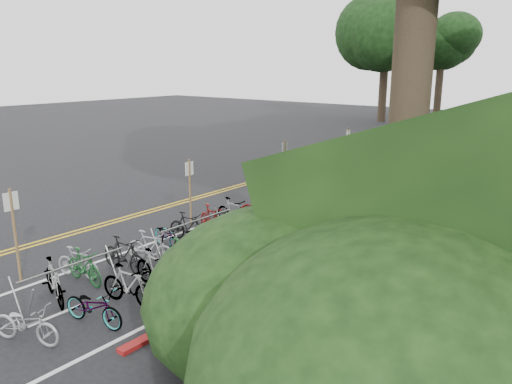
% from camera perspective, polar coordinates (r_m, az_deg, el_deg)
% --- Properties ---
extents(ground, '(120.00, 120.00, 0.00)m').
position_cam_1_polar(ground, '(16.59, -21.50, -7.30)').
color(ground, black).
rests_on(ground, ground).
extents(road_markings, '(7.47, 80.00, 0.01)m').
position_cam_1_polar(road_markings, '(22.57, 1.96, -0.60)').
color(road_markings, gold).
rests_on(road_markings, ground).
extents(red_curb, '(0.25, 28.00, 0.10)m').
position_cam_1_polar(red_curb, '(21.75, 15.79, -1.61)').
color(red_curb, maroon).
rests_on(red_curb, ground).
extents(bike_rack_front, '(1.14, 2.81, 1.17)m').
position_cam_1_polar(bike_rack_front, '(13.08, -20.04, -9.01)').
color(bike_rack_front, gray).
rests_on(bike_rack_front, ground).
extents(bike_racks_rest, '(1.14, 23.00, 1.17)m').
position_cam_1_polar(bike_racks_rest, '(23.55, 10.86, 1.90)').
color(bike_racks_rest, gray).
rests_on(bike_racks_rest, ground).
extents(signpost_near, '(0.08, 0.40, 2.66)m').
position_cam_1_polar(signpost_near, '(14.99, -25.88, -3.89)').
color(signpost_near, brown).
rests_on(signpost_near, ground).
extents(signposts_rest, '(0.08, 18.40, 2.50)m').
position_cam_1_polar(signposts_rest, '(25.45, 7.21, 4.30)').
color(signposts_rest, brown).
rests_on(signposts_rest, ground).
extents(bike_front, '(0.77, 1.56, 0.90)m').
position_cam_1_polar(bike_front, '(14.97, -19.69, -7.62)').
color(bike_front, '#9E9EA3').
rests_on(bike_front, ground).
extents(bike_valet, '(3.39, 11.90, 1.10)m').
position_cam_1_polar(bike_valet, '(15.00, -10.27, -6.75)').
color(bike_valet, slate).
rests_on(bike_valet, ground).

